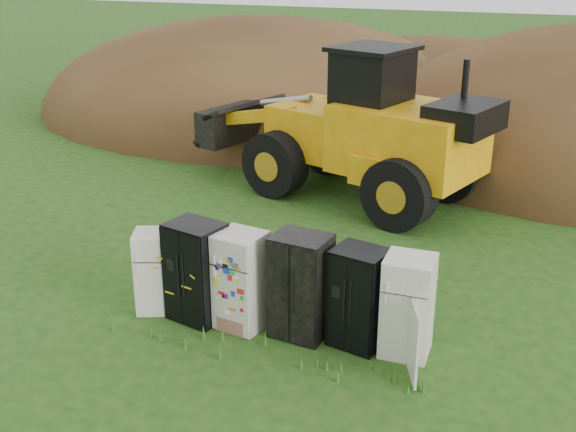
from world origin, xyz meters
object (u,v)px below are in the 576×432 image
wheel_loader (338,120)px  fridge_black_side (197,271)px  fridge_black_right (359,298)px  fridge_leftmost (155,271)px  fridge_dark_mid (301,286)px  fridge_open_door (408,306)px  fridge_sticker (241,280)px

wheel_loader → fridge_black_side: bearing=-74.2°
fridge_black_right → fridge_black_side: bearing=-164.1°
fridge_leftmost → fridge_dark_mid: fridge_dark_mid is taller
fridge_dark_mid → fridge_open_door: bearing=8.2°
fridge_sticker → fridge_black_right: size_ratio=1.02×
fridge_open_door → wheel_loader: bearing=114.4°
fridge_black_right → fridge_leftmost: bearing=-164.7°
fridge_sticker → wheel_loader: bearing=103.7°
fridge_open_door → fridge_leftmost: bearing=-178.9°
fridge_sticker → fridge_dark_mid: size_ratio=0.96×
fridge_leftmost → fridge_sticker: fridge_sticker is taller
fridge_leftmost → fridge_black_side: (0.86, -0.02, 0.14)m
fridge_sticker → wheel_loader: size_ratio=0.22×
fridge_leftmost → fridge_black_right: fridge_black_right is taller
fridge_leftmost → wheel_loader: size_ratio=0.19×
fridge_open_door → wheel_loader: (-3.28, 7.56, 1.13)m
fridge_black_side → fridge_dark_mid: 1.95m
fridge_leftmost → fridge_open_door: fridge_open_door is taller
fridge_sticker → fridge_black_right: bearing=13.3°
fridge_black_side → wheel_loader: 7.69m
fridge_open_door → fridge_black_right: bearing=178.8°
fridge_dark_mid → fridge_black_side: bearing=-169.7°
fridge_open_door → fridge_black_side: bearing=-178.5°
fridge_sticker → fridge_black_right: 2.09m
fridge_black_side → fridge_dark_mid: size_ratio=0.99×
fridge_leftmost → fridge_open_door: (4.66, 0.01, 0.10)m
wheel_loader → fridge_sticker: bearing=-67.6°
fridge_leftmost → fridge_black_right: bearing=-19.0°
fridge_dark_mid → fridge_black_right: (1.02, 0.01, -0.06)m
fridge_black_side → fridge_open_door: bearing=16.1°
fridge_dark_mid → wheel_loader: (-1.42, 7.54, 1.07)m
fridge_black_side → fridge_open_door: size_ratio=1.05×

